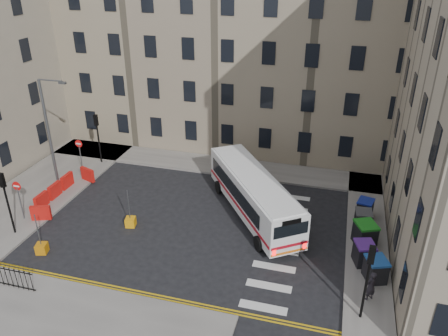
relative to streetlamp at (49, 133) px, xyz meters
The scene contains 22 objects.
ground 13.85m from the streetlamp, ahead, with size 120.00×120.00×0.00m, color black.
pavement_north 10.52m from the streetlamp, 43.32° to the left, with size 36.00×3.20×0.15m, color slate.
pavement_east 22.50m from the streetlamp, ahead, with size 2.40×26.00×0.15m, color slate.
pavement_west 4.49m from the streetlamp, 135.00° to the right, with size 6.00×22.00×0.15m, color slate.
pavement_sw 14.08m from the streetlamp, 63.43° to the right, with size 20.00×6.00×0.15m, color slate.
terrace_north 15.38m from the streetlamp, 66.04° to the left, with size 38.30×10.80×17.20m.
traffic_light_east 22.91m from the streetlamp, 19.15° to the right, with size 0.28×0.22×4.10m.
traffic_light_nw 4.84m from the streetlamp, 77.47° to the left, with size 0.28×0.22×4.10m.
traffic_light_sw 6.26m from the streetlamp, 80.54° to the right, with size 0.28×0.22×4.10m.
streetlamp is the anchor object (origin of this frame).
no_entry_north 3.41m from the streetlamp, 78.69° to the left, with size 0.60×0.08×3.00m.
no_entry_south 5.06m from the streetlamp, 83.66° to the right, with size 0.60×0.08×3.00m.
roadworks_barriers 4.15m from the streetlamp, 52.28° to the right, with size 1.66×6.26×1.00m.
bus 14.94m from the streetlamp, ahead, with size 7.94×9.89×2.84m.
wheelie_bin_a 23.02m from the streetlamp, 11.50° to the right, with size 1.38×1.47×1.30m.
wheelie_bin_b 22.25m from the streetlamp, ahead, with size 1.32×1.42×1.29m.
wheelie_bin_c 22.10m from the streetlamp, ahead, with size 1.56×1.65×1.43m.
wheelie_bin_d 21.98m from the streetlamp, ahead, with size 1.07×1.20×1.26m.
wheelie_bin_e 22.18m from the streetlamp, ahead, with size 1.19×1.29×1.21m.
pedestrian 23.09m from the streetlamp, 15.63° to the right, with size 0.61×0.40×1.66m, color black.
bollard_yellow 9.10m from the streetlamp, 23.37° to the right, with size 0.60×0.60×0.60m, color orange.
bollard_chevron 9.02m from the streetlamp, 62.12° to the right, with size 0.60×0.60×0.60m, color #C5770B.
Camera 1 is at (6.50, -22.12, 15.73)m, focal length 35.00 mm.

